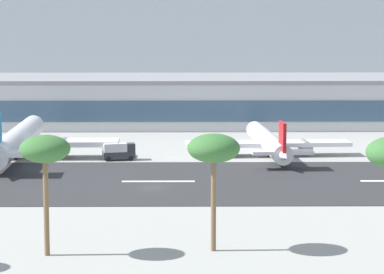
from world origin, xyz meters
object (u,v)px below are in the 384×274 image
object	(u,v)px
airliner_blue_tail_gate_0	(15,142)
terminal_building	(153,101)
palm_tree_3	(214,150)
service_box_truck_0	(119,151)
palm_tree_2	(45,151)
airliner_red_tail_gate_1	(269,143)
distant_hotel_block	(199,21)

from	to	relation	value
airliner_blue_tail_gate_0	terminal_building	bearing A→B (deg)	-25.44
airliner_blue_tail_gate_0	palm_tree_3	bearing A→B (deg)	-153.30
terminal_building	palm_tree_3	xyz separation A→B (m)	(11.00, -121.04, 5.96)
service_box_truck_0	palm_tree_2	world-z (taller)	palm_tree_2
airliner_red_tail_gate_1	distant_hotel_block	bearing A→B (deg)	-0.32
distant_hotel_block	terminal_building	bearing A→B (deg)	-96.06
distant_hotel_block	palm_tree_2	size ratio (longest dim) A/B	10.68
terminal_building	airliner_red_tail_gate_1	bearing A→B (deg)	-64.79
terminal_building	service_box_truck_0	bearing A→B (deg)	-94.82
distant_hotel_block	airliner_red_tail_gate_1	world-z (taller)	distant_hotel_block
airliner_red_tail_gate_1	palm_tree_3	xyz separation A→B (m)	(-13.05, -69.96, 9.22)
palm_tree_2	palm_tree_3	size ratio (longest dim) A/B	1.01
airliner_blue_tail_gate_0	palm_tree_2	distance (m)	71.68
terminal_building	airliner_red_tail_gate_1	world-z (taller)	terminal_building
terminal_building	distant_hotel_block	size ratio (longest dim) A/B	1.44
airliner_blue_tail_gate_0	airliner_red_tail_gate_1	world-z (taller)	airliner_blue_tail_gate_0
terminal_building	service_box_truck_0	xyz separation A→B (m)	(-4.65, -55.11, -4.18)
palm_tree_3	airliner_red_tail_gate_1	bearing A→B (deg)	79.44
airliner_blue_tail_gate_0	palm_tree_3	distance (m)	76.63
terminal_building	airliner_blue_tail_gate_0	distance (m)	58.95
distant_hotel_block	palm_tree_2	world-z (taller)	distant_hotel_block
terminal_building	service_box_truck_0	distance (m)	55.46
airliner_blue_tail_gate_0	palm_tree_3	xyz separation A→B (m)	(35.38, -67.43, 8.57)
distant_hotel_block	airliner_blue_tail_gate_0	bearing A→B (deg)	-101.81
terminal_building	palm_tree_3	world-z (taller)	palm_tree_3
airliner_blue_tail_gate_0	service_box_truck_0	xyz separation A→B (m)	(19.73, -1.50, -1.57)
palm_tree_2	airliner_red_tail_gate_1	bearing A→B (deg)	65.84
distant_hotel_block	palm_tree_3	distance (m)	249.47
palm_tree_2	distant_hotel_block	bearing A→B (deg)	85.04
terminal_building	palm_tree_2	xyz separation A→B (m)	(-8.16, -122.89, 6.13)
distant_hotel_block	service_box_truck_0	world-z (taller)	distant_hotel_block
distant_hotel_block	service_box_truck_0	bearing A→B (deg)	-95.69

